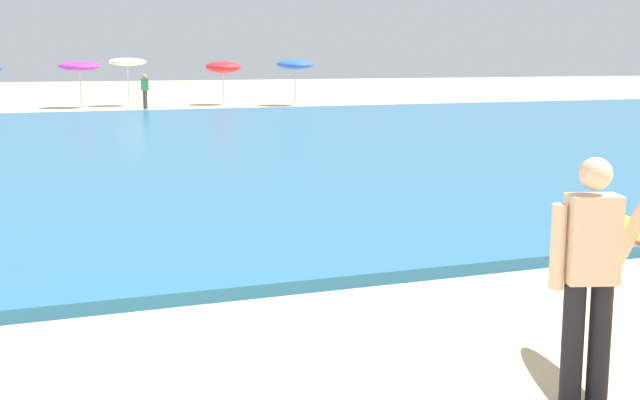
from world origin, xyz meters
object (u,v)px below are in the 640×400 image
beach_umbrella_6 (295,65)px  beachgoer_near_row_left (145,91)px  surfer_with_board (628,260)px  beach_umbrella_5 (223,67)px  beach_umbrella_4 (127,62)px  beach_umbrella_3 (80,66)px

beach_umbrella_6 → beachgoer_near_row_left: (-7.40, -0.44, -1.14)m
surfer_with_board → beach_umbrella_6: (9.53, 34.52, 0.95)m
surfer_with_board → beach_umbrella_5: bearing=80.1°
beach_umbrella_4 → beach_umbrella_6: beach_umbrella_4 is taller
beach_umbrella_3 → beach_umbrella_4: (2.30, 0.68, 0.18)m
surfer_with_board → beach_umbrella_3: beach_umbrella_3 is taller
beach_umbrella_3 → beachgoer_near_row_left: (2.65, -2.11, -1.10)m
surfer_with_board → beach_umbrella_6: beach_umbrella_6 is taller
beach_umbrella_3 → beach_umbrella_4: 2.40m
surfer_with_board → beach_umbrella_4: bearing=87.3°
surfer_with_board → beach_umbrella_6: bearing=74.6°
surfer_with_board → beachgoer_near_row_left: size_ratio=1.55×
beach_umbrella_3 → surfer_with_board: bearing=-89.2°
beach_umbrella_4 → beachgoer_near_row_left: 3.09m
surfer_with_board → beachgoer_near_row_left: surfer_with_board is taller
beach_umbrella_4 → beach_umbrella_5: bearing=-7.4°
beach_umbrella_3 → beach_umbrella_4: bearing=16.6°
beachgoer_near_row_left → beach_umbrella_5: bearing=27.3°
surfer_with_board → beach_umbrella_3: size_ratio=1.10×
beach_umbrella_3 → beach_umbrella_5: size_ratio=1.01×
beach_umbrella_5 → beach_umbrella_3: bearing=-179.3°
surfer_with_board → beach_umbrella_6: size_ratio=1.07×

